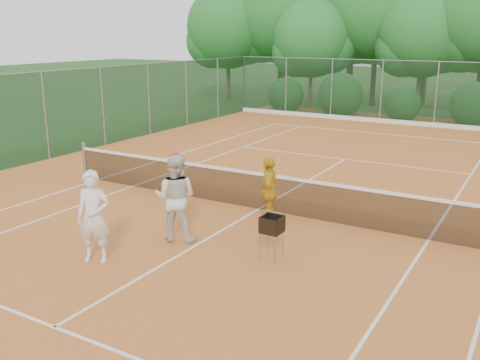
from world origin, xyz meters
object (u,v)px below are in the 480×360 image
ball_hopper (272,225)px  player_center_grp (175,197)px  player_white (94,217)px  player_yellow (269,192)px

ball_hopper → player_center_grp: bearing=174.0°
player_center_grp → ball_hopper: 2.22m
player_white → ball_hopper: (2.88, 1.80, -0.21)m
player_center_grp → player_yellow: bearing=52.3°
player_yellow → ball_hopper: bearing=9.6°
player_center_grp → ball_hopper: (2.20, 0.14, -0.25)m
player_white → player_center_grp: (0.68, 1.66, 0.04)m
player_white → player_center_grp: 1.80m
player_center_grp → player_yellow: 2.15m
player_yellow → ball_hopper: size_ratio=1.88×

